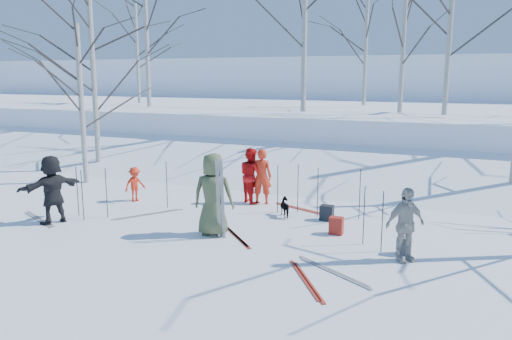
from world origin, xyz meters
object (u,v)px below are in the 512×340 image
at_px(dog, 286,207).
at_px(backpack_red, 336,226).
at_px(skier_red_north, 262,176).
at_px(skier_red_seated, 135,184).
at_px(skier_cream_east, 405,225).
at_px(skier_redor_behind, 251,175).
at_px(skier_olive_center, 213,194).
at_px(backpack_dark, 327,213).
at_px(skier_grey_west, 52,189).
at_px(backpack_grey, 404,246).

xyz_separation_m(dog, backpack_red, (1.61, -0.96, -0.05)).
height_order(skier_red_north, backpack_red, skier_red_north).
xyz_separation_m(skier_red_seated, skier_cream_east, (8.05, -1.88, 0.25)).
bearing_deg(skier_redor_behind, dog, -178.82).
bearing_deg(skier_olive_center, backpack_dark, -146.86).
xyz_separation_m(skier_red_seated, backpack_dark, (5.83, 0.32, -0.32)).
distance_m(skier_redor_behind, skier_grey_west, 5.48).
xyz_separation_m(skier_redor_behind, skier_cream_east, (4.80, -3.16, -0.05)).
bearing_deg(skier_red_north, dog, 124.64).
relative_size(skier_olive_center, backpack_red, 4.68).
distance_m(skier_olive_center, skier_red_north, 3.17).
distance_m(skier_redor_behind, dog, 1.91).
bearing_deg(skier_olive_center, skier_red_north, -101.20).
bearing_deg(dog, skier_cream_east, 107.52).
distance_m(skier_grey_west, backpack_grey, 8.65).
bearing_deg(skier_red_seated, backpack_red, -73.66).
distance_m(dog, backpack_dark, 1.10).
bearing_deg(backpack_dark, backpack_red, -63.45).
height_order(skier_olive_center, skier_red_seated, skier_olive_center).
bearing_deg(skier_cream_east, backpack_grey, 51.67).
bearing_deg(dog, backpack_grey, 112.16).
distance_m(backpack_red, backpack_dark, 1.16).
bearing_deg(skier_olive_center, dog, -129.16).
distance_m(dog, backpack_grey, 3.70).
relative_size(skier_olive_center, backpack_dark, 4.91).
distance_m(skier_red_north, backpack_dark, 2.51).
xyz_separation_m(skier_olive_center, backpack_grey, (4.33, 0.41, -0.79)).
bearing_deg(dog, skier_grey_west, -11.00).
distance_m(skier_olive_center, skier_red_seated, 4.17).
distance_m(skier_olive_center, dog, 2.50).
distance_m(skier_red_seated, backpack_red, 6.40).
xyz_separation_m(skier_olive_center, skier_cream_east, (4.37, 0.03, -0.22)).
bearing_deg(skier_red_north, backpack_dark, 143.59).
distance_m(skier_cream_east, backpack_red, 2.13).
xyz_separation_m(skier_red_north, skier_red_seated, (-3.59, -1.26, -0.30)).
relative_size(skier_olive_center, skier_redor_behind, 1.20).
distance_m(backpack_grey, backpack_dark, 2.84).
relative_size(skier_red_seated, backpack_grey, 2.74).
height_order(skier_cream_east, backpack_dark, skier_cream_east).
xyz_separation_m(skier_olive_center, backpack_red, (2.67, 1.18, -0.77)).
height_order(skier_olive_center, skier_red_north, skier_olive_center).
height_order(skier_redor_behind, skier_cream_east, skier_redor_behind).
xyz_separation_m(backpack_red, backpack_grey, (1.66, -0.78, -0.02)).
bearing_deg(backpack_red, skier_redor_behind, 147.19).
bearing_deg(backpack_dark, dog, -175.58).
relative_size(skier_red_north, backpack_dark, 4.09).
relative_size(skier_grey_west, backpack_grey, 4.65).
bearing_deg(skier_red_seated, backpack_dark, -64.05).
height_order(skier_redor_behind, backpack_grey, skier_redor_behind).
bearing_deg(skier_grey_west, dog, 138.85).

